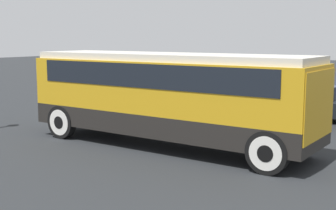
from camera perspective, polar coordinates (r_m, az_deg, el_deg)
name	(u,v)px	position (r m, az deg, el deg)	size (l,w,h in m)	color
ground_plane	(168,146)	(15.28, 0.00, -5.02)	(120.00, 120.00, 0.00)	#26282B
tour_bus	(170,91)	(14.91, 0.30, 1.76)	(9.69, 2.60, 3.00)	black
parked_car_near	(309,103)	(21.06, 16.77, 0.29)	(4.77, 1.83, 1.44)	black
parked_car_mid	(266,108)	(19.39, 11.88, -0.40)	(4.29, 1.84, 1.28)	#7A6B5B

